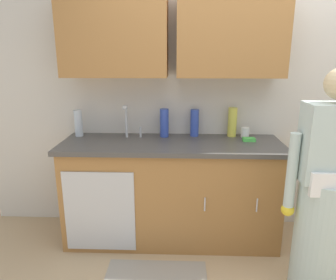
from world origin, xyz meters
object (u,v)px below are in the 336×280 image
at_px(bottle_soap, 164,123).
at_px(cup_by_sink, 245,132).
at_px(bottle_cleaner_spray, 78,123).
at_px(sponge, 249,139).
at_px(sink, 129,143).
at_px(bottle_water_tall, 232,122).
at_px(bottle_water_short, 195,123).
at_px(person_at_sink, 323,206).

bearing_deg(bottle_soap, cup_by_sink, 0.75).
height_order(bottle_cleaner_spray, sponge, bottle_cleaner_spray).
distance_m(sink, bottle_water_tall, 0.99).
bearing_deg(bottle_water_short, sink, -160.10).
relative_size(bottle_water_tall, cup_by_sink, 3.02).
height_order(sink, person_at_sink, person_at_sink).
bearing_deg(bottle_soap, sponge, -9.61).
xyz_separation_m(bottle_water_tall, bottle_soap, (-0.64, -0.04, -0.00)).
bearing_deg(cup_by_sink, bottle_water_tall, 166.48).
relative_size(bottle_cleaner_spray, bottle_water_tall, 0.92).
bearing_deg(bottle_water_tall, person_at_sink, -61.65).
distance_m(bottle_water_tall, cup_by_sink, 0.15).
bearing_deg(sponge, bottle_water_tall, 127.29).
bearing_deg(bottle_soap, person_at_sink, -37.79).
xyz_separation_m(bottle_soap, sponge, (0.77, -0.13, -0.12)).
xyz_separation_m(bottle_water_tall, sponge, (0.13, -0.17, -0.12)).
bearing_deg(bottle_cleaner_spray, person_at_sink, -24.20).
distance_m(bottle_cleaner_spray, cup_by_sink, 1.57).
relative_size(sink, bottle_water_tall, 1.84).
xyz_separation_m(bottle_cleaner_spray, cup_by_sink, (1.57, 0.01, -0.08)).
relative_size(person_at_sink, bottle_cleaner_spray, 6.50).
relative_size(bottle_water_short, sponge, 2.31).
relative_size(cup_by_sink, sponge, 0.82).
bearing_deg(bottle_water_short, cup_by_sink, -3.20).
height_order(sink, cup_by_sink, sink).
distance_m(bottle_water_tall, sponge, 0.24).
bearing_deg(bottle_water_short, bottle_water_tall, 0.33).
xyz_separation_m(bottle_cleaner_spray, bottle_soap, (0.81, 0.00, 0.01)).
height_order(sink, sponge, sink).
bearing_deg(bottle_water_short, bottle_cleaner_spray, -177.88).
distance_m(person_at_sink, bottle_water_tall, 1.11).
bearing_deg(sponge, cup_by_sink, 93.89).
bearing_deg(bottle_soap, bottle_water_short, 7.28).
height_order(bottle_soap, sponge, bottle_soap).
distance_m(sink, cup_by_sink, 1.09).
height_order(bottle_water_tall, cup_by_sink, bottle_water_tall).
distance_m(sink, bottle_soap, 0.39).
bearing_deg(bottle_water_tall, bottle_soap, -176.56).
bearing_deg(bottle_water_short, sponge, -19.01).
xyz_separation_m(person_at_sink, bottle_cleaner_spray, (-1.94, 0.87, 0.37)).
height_order(person_at_sink, bottle_water_tall, person_at_sink).
bearing_deg(sink, bottle_cleaner_spray, 160.65).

